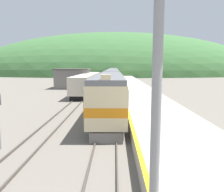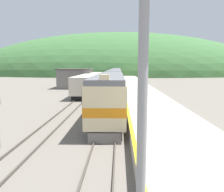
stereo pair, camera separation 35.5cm
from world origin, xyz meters
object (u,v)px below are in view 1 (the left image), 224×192
at_px(express_train_lead_car, 110,91).
at_px(carriage_fourth, 113,73).
at_px(carriage_second, 112,79).
at_px(signal_mast_main, 159,32).
at_px(siding_train, 88,82).
at_px(carriage_third, 113,75).

bearing_deg(express_train_lead_car, carriage_fourth, 90.00).
relative_size(carriage_second, signal_mast_main, 2.38).
bearing_deg(carriage_fourth, signal_mast_main, -89.08).
bearing_deg(signal_mast_main, siding_train, 98.75).
relative_size(express_train_lead_car, carriage_fourth, 1.02).
bearing_deg(carriage_fourth, carriage_third, -90.00).
relative_size(express_train_lead_car, siding_train, 0.77).
bearing_deg(carriage_third, siding_train, -101.60).
bearing_deg(carriage_fourth, carriage_second, -90.00).
distance_m(express_train_lead_car, carriage_fourth, 66.93).
relative_size(siding_train, signal_mast_main, 3.15).
height_order(express_train_lead_car, carriage_third, express_train_lead_car).
bearing_deg(signal_mast_main, carriage_fourth, 90.92).
height_order(carriage_fourth, signal_mast_main, signal_mast_main).
xyz_separation_m(carriage_third, signal_mast_main, (1.41, -65.22, 3.53)).
relative_size(express_train_lead_car, signal_mast_main, 2.44).
xyz_separation_m(express_train_lead_car, signal_mast_main, (1.41, -20.44, 3.51)).
height_order(siding_train, signal_mast_main, signal_mast_main).
xyz_separation_m(express_train_lead_car, siding_train, (-4.93, 20.75, -0.52)).
bearing_deg(carriage_third, carriage_second, -90.00).
bearing_deg(express_train_lead_car, carriage_third, 90.00).
relative_size(carriage_fourth, signal_mast_main, 2.38).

